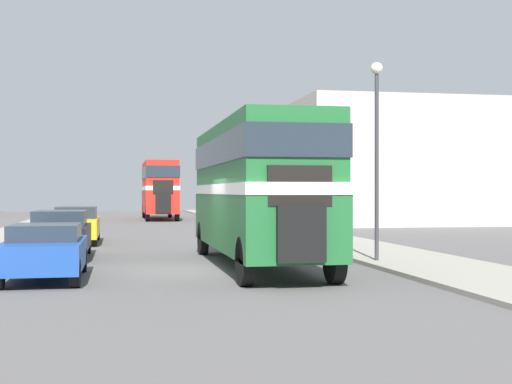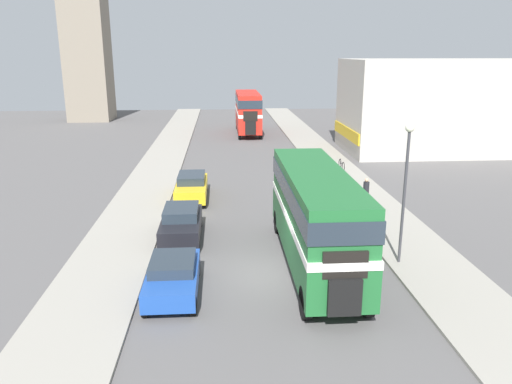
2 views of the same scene
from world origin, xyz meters
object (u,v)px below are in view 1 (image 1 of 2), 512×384
(car_parked_mid, at_px, (60,234))
(pedestrian_walking, at_px, (327,218))
(bus_distant, at_px, (159,185))
(bicycle_on_pavement, at_px, (292,223))
(car_parked_far, at_px, (76,224))
(double_decker_bus, at_px, (256,182))
(car_parked_near, at_px, (45,250))
(street_lamp, at_px, (377,131))

(car_parked_mid, xyz_separation_m, pedestrian_walking, (10.14, 4.08, 0.27))
(bus_distant, relative_size, car_parked_mid, 2.22)
(bicycle_on_pavement, bearing_deg, car_parked_far, -148.88)
(bus_distant, bearing_deg, car_parked_mid, -98.81)
(double_decker_bus, relative_size, pedestrian_walking, 6.28)
(car_parked_near, height_order, bicycle_on_pavement, car_parked_near)
(street_lamp, bearing_deg, car_parked_mid, 158.42)
(car_parked_far, distance_m, street_lamp, 14.29)
(double_decker_bus, distance_m, bicycle_on_pavement, 17.72)
(double_decker_bus, relative_size, car_parked_near, 2.59)
(pedestrian_walking, relative_size, bicycle_on_pavement, 0.95)
(bicycle_on_pavement, bearing_deg, car_parked_near, -119.73)
(car_parked_near, height_order, pedestrian_walking, pedestrian_walking)
(car_parked_far, xyz_separation_m, bicycle_on_pavement, (10.82, 6.53, -0.30))
(car_parked_mid, bearing_deg, car_parked_near, -88.90)
(bicycle_on_pavement, relative_size, street_lamp, 0.30)
(car_parked_far, relative_size, street_lamp, 0.80)
(bus_distant, height_order, pedestrian_walking, bus_distant)
(car_parked_near, height_order, street_lamp, street_lamp)
(car_parked_mid, distance_m, pedestrian_walking, 10.93)
(double_decker_bus, bearing_deg, car_parked_near, -159.33)
(car_parked_mid, relative_size, car_parked_far, 0.92)
(pedestrian_walking, bearing_deg, car_parked_near, -135.69)
(double_decker_bus, xyz_separation_m, pedestrian_walking, (4.38, 7.66, -1.37))
(bus_distant, distance_m, pedestrian_walking, 28.17)
(car_parked_mid, distance_m, bicycle_on_pavement, 17.19)
(bus_distant, height_order, bicycle_on_pavement, bus_distant)
(double_decker_bus, bearing_deg, bicycle_on_pavement, 72.89)
(bicycle_on_pavement, bearing_deg, car_parked_mid, -129.55)
(car_parked_near, xyz_separation_m, bicycle_on_pavement, (10.83, 18.97, -0.23))
(car_parked_far, bearing_deg, car_parked_near, -90.08)
(pedestrian_walking, bearing_deg, bus_distant, 100.71)
(car_parked_far, height_order, pedestrian_walking, pedestrian_walking)
(double_decker_bus, height_order, bus_distant, bus_distant)
(car_parked_mid, relative_size, street_lamp, 0.74)
(double_decker_bus, relative_size, car_parked_mid, 2.42)
(bicycle_on_pavement, bearing_deg, double_decker_bus, -107.11)
(double_decker_bus, height_order, car_parked_far, double_decker_bus)
(car_parked_near, bearing_deg, pedestrian_walking, 44.31)
(double_decker_bus, bearing_deg, bus_distant, 91.37)
(car_parked_near, height_order, car_parked_far, car_parked_far)
(bus_distant, height_order, street_lamp, street_lamp)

